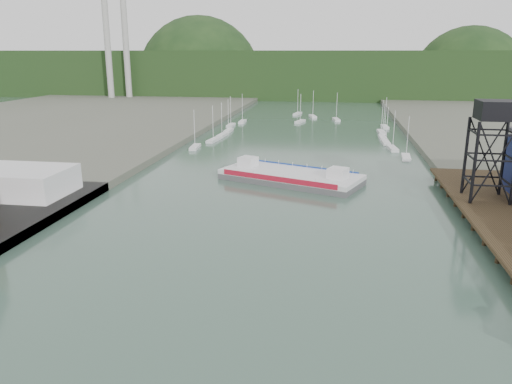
% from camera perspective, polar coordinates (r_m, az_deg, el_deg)
% --- Properties ---
extents(white_shed, '(18.00, 12.00, 4.50)m').
position_cam_1_polar(white_shed, '(95.79, -25.71, 1.10)').
color(white_shed, silver).
rests_on(white_shed, west_quay).
extents(lift_tower, '(6.50, 6.50, 16.00)m').
position_cam_1_polar(lift_tower, '(87.85, 25.67, 7.78)').
color(lift_tower, black).
rests_on(lift_tower, east_pier).
extents(marina_sailboats, '(57.71, 92.65, 0.90)m').
position_cam_1_polar(marina_sailboats, '(166.47, 5.62, 7.00)').
color(marina_sailboats, silver).
rests_on(marina_sailboats, ground).
extents(smokestacks, '(11.20, 8.20, 60.00)m').
position_cam_1_polar(smokestacks, '(283.34, -15.64, 16.13)').
color(smokestacks, '#A4A39F').
rests_on(smokestacks, ground).
extents(distant_hills, '(500.00, 120.00, 80.00)m').
position_cam_1_polar(distant_hills, '(327.79, 6.90, 13.02)').
color(distant_hills, black).
rests_on(distant_hills, ground).
extents(chain_ferry, '(30.24, 20.66, 4.04)m').
position_cam_1_polar(chain_ferry, '(101.32, 3.97, 1.82)').
color(chain_ferry, '#4F4F52').
rests_on(chain_ferry, ground).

